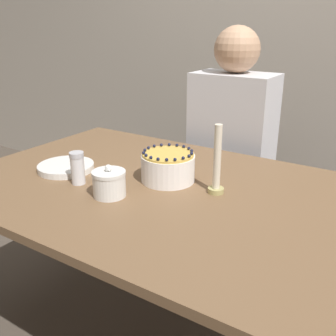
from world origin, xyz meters
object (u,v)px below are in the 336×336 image
at_px(sugar_bowl, 109,183).
at_px(sugar_shaker, 78,168).
at_px(cake, 168,167).
at_px(person_man_blue_shirt, 230,169).
at_px(candle, 217,166).

relative_size(sugar_bowl, sugar_shaker, 0.95).
height_order(cake, person_man_blue_shirt, person_man_blue_shirt).
distance_m(sugar_shaker, person_man_blue_shirt, 0.91).
distance_m(cake, candle, 0.21).
relative_size(sugar_bowl, candle, 0.47).
bearing_deg(person_man_blue_shirt, sugar_shaker, 74.90).
height_order(sugar_bowl, person_man_blue_shirt, person_man_blue_shirt).
bearing_deg(candle, sugar_shaker, -156.49).
bearing_deg(sugar_shaker, cake, 38.05).
bearing_deg(candle, sugar_bowl, -143.03).
bearing_deg(candle, person_man_blue_shirt, 109.73).
relative_size(cake, sugar_shaker, 1.66).
relative_size(sugar_shaker, person_man_blue_shirt, 0.09).
xyz_separation_m(cake, candle, (0.20, -0.00, 0.04)).
distance_m(sugar_bowl, candle, 0.37).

